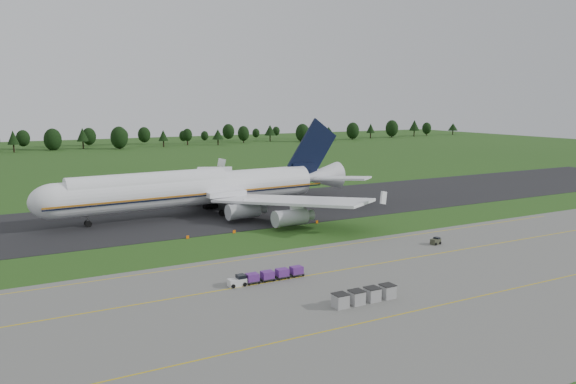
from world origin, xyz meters
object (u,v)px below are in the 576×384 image
uld_row (364,296)px  edge_markers (256,229)px  utility_cart (436,242)px  aircraft (199,188)px  baggage_train (266,276)px

uld_row → edge_markers: 42.56m
utility_cart → uld_row: 33.09m
aircraft → uld_row: size_ratio=8.25×
utility_cart → baggage_train: bearing=-173.2°
aircraft → edge_markers: 21.64m
aircraft → uld_row: (-0.69, -62.72, -4.99)m
aircraft → baggage_train: bearing=-99.0°
uld_row → edge_markers: (4.95, 42.27, -0.66)m
aircraft → uld_row: 62.92m
uld_row → edge_markers: size_ratio=0.32×
edge_markers → utility_cart: bearing=-46.9°
utility_cart → uld_row: (-28.05, -17.55, 0.40)m
uld_row → edge_markers: bearing=83.3°
aircraft → edge_markers: (4.25, -20.46, -5.65)m
aircraft → baggage_train: (-7.84, -49.36, -5.12)m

